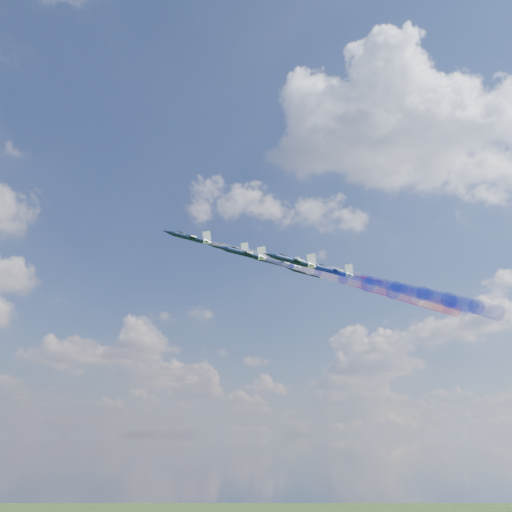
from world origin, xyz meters
TOP-DOWN VIEW (x-y plane):
  - jet_lead at (-0.57, 2.85)m, footprint 15.05×14.01m
  - trail_lead at (20.32, -6.82)m, footprint 34.43×19.72m
  - jet_inner_left at (6.46, -9.05)m, footprint 15.05×14.01m
  - trail_inner_left at (27.35, -18.73)m, footprint 34.43×19.72m
  - jet_inner_right at (11.89, 5.19)m, footprint 15.05×14.01m
  - trail_inner_right at (32.78, -4.48)m, footprint 34.43×19.72m
  - jet_outer_left at (11.27, -20.09)m, footprint 15.05×14.01m
  - trail_outer_left at (32.17, -29.76)m, footprint 34.43×19.72m
  - jet_center_third at (19.34, -5.75)m, footprint 15.05×14.01m
  - trail_center_third at (40.23, -15.42)m, footprint 34.43×19.72m
  - jet_outer_right at (25.78, 6.84)m, footprint 15.05×14.01m
  - trail_outer_right at (46.67, -2.84)m, footprint 34.43×19.72m
  - jet_rear_left at (24.05, -18.25)m, footprint 15.05×14.01m
  - trail_rear_left at (44.94, -27.93)m, footprint 34.43×19.72m
  - jet_rear_right at (31.13, -2.15)m, footprint 15.05×14.01m
  - trail_rear_right at (52.03, -11.82)m, footprint 34.43×19.72m

SIDE VIEW (x-z plane):
  - trail_outer_left at x=32.17m, z-range 133.42..145.41m
  - trail_rear_left at x=44.94m, z-range 133.73..145.73m
  - trail_inner_left at x=27.35m, z-range 136.93..148.93m
  - trail_center_third at x=40.23m, z-range 137.59..149.58m
  - trail_rear_right at x=52.03m, z-range 137.96..149.96m
  - jet_outer_left at x=11.27m, z-range 140.02..148.02m
  - jet_rear_left at x=24.05m, z-range 140.34..148.34m
  - jet_inner_left at x=6.46m, z-range 143.54..151.54m
  - jet_center_third at x=19.34m, z-range 144.19..152.19m
  - trail_outer_right at x=46.67m, z-range 142.27..154.27m
  - trail_lead at x=20.32m, z-range 142.41..154.41m
  - jet_rear_right at x=31.13m, z-range 144.57..152.57m
  - trail_inner_right at x=32.78m, z-range 142.64..154.64m
  - jet_outer_right at x=25.78m, z-range 148.88..156.88m
  - jet_lead at x=-0.57m, z-range 149.02..157.02m
  - jet_inner_right at x=11.89m, z-range 149.25..157.25m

